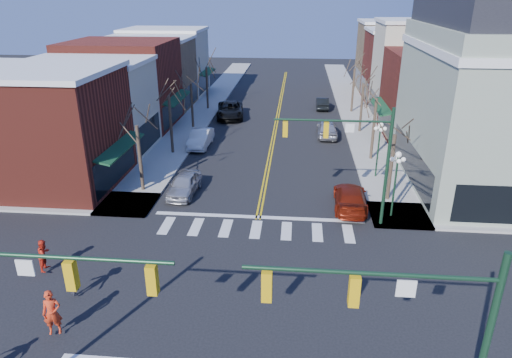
% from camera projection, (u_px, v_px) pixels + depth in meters
% --- Properties ---
extents(ground, '(160.00, 160.00, 0.00)m').
position_uv_depth(ground, '(244.00, 294.00, 21.20)').
color(ground, black).
rests_on(ground, ground).
extents(sidewalk_left, '(3.50, 70.00, 0.15)m').
position_uv_depth(sidewalk_left, '(172.00, 149.00, 40.32)').
color(sidewalk_left, '#9E9B93').
rests_on(sidewalk_left, ground).
extents(sidewalk_right, '(3.50, 70.00, 0.15)m').
position_uv_depth(sidewalk_right, '(373.00, 155.00, 38.82)').
color(sidewalk_right, '#9E9B93').
rests_on(sidewalk_right, ground).
extents(bldg_left_brick_a, '(10.00, 8.50, 8.00)m').
position_uv_depth(bldg_left_brick_a, '(42.00, 131.00, 31.80)').
color(bldg_left_brick_a, maroon).
rests_on(bldg_left_brick_a, ground).
extents(bldg_left_stucco_a, '(10.00, 7.00, 7.50)m').
position_uv_depth(bldg_left_stucco_a, '(90.00, 108.00, 39.02)').
color(bldg_left_stucco_a, beige).
rests_on(bldg_left_stucco_a, ground).
extents(bldg_left_brick_b, '(10.00, 9.00, 8.50)m').
position_uv_depth(bldg_left_brick_b, '(123.00, 84.00, 46.19)').
color(bldg_left_brick_b, maroon).
rests_on(bldg_left_brick_b, ground).
extents(bldg_left_tan, '(10.00, 7.50, 7.80)m').
position_uv_depth(bldg_left_tan, '(149.00, 74.00, 53.91)').
color(bldg_left_tan, '#8F724E').
rests_on(bldg_left_tan, ground).
extents(bldg_left_stucco_b, '(10.00, 8.00, 8.20)m').
position_uv_depth(bldg_left_stucco_b, '(166.00, 63.00, 60.97)').
color(bldg_left_stucco_b, beige).
rests_on(bldg_left_stucco_b, ground).
extents(bldg_right_brick_a, '(10.00, 8.50, 8.00)m').
position_uv_depth(bldg_right_brick_a, '(443.00, 97.00, 42.04)').
color(bldg_right_brick_a, maroon).
rests_on(bldg_right_brick_a, ground).
extents(bldg_right_stucco, '(10.00, 7.00, 10.00)m').
position_uv_depth(bldg_right_stucco, '(423.00, 72.00, 48.78)').
color(bldg_right_stucco, beige).
rests_on(bldg_right_stucco, ground).
extents(bldg_right_brick_b, '(10.00, 8.00, 8.50)m').
position_uv_depth(bldg_right_brick_b, '(408.00, 68.00, 55.97)').
color(bldg_right_brick_b, maroon).
rests_on(bldg_right_brick_b, ground).
extents(bldg_right_tan, '(10.00, 8.00, 9.00)m').
position_uv_depth(bldg_right_tan, '(395.00, 57.00, 63.23)').
color(bldg_right_tan, '#8F724E').
rests_on(bldg_right_tan, ground).
extents(victorian_corner, '(12.25, 14.25, 13.30)m').
position_uv_depth(victorian_corner, '(512.00, 94.00, 30.59)').
color(victorian_corner, gray).
rests_on(victorian_corner, ground).
extents(traffic_mast_near_left, '(6.60, 0.28, 7.20)m').
position_uv_depth(traffic_mast_near_left, '(20.00, 305.00, 13.06)').
color(traffic_mast_near_left, '#14331E').
rests_on(traffic_mast_near_left, ground).
extents(traffic_mast_near_right, '(6.60, 0.28, 7.20)m').
position_uv_depth(traffic_mast_near_right, '(416.00, 330.00, 12.12)').
color(traffic_mast_near_right, '#14331E').
rests_on(traffic_mast_near_right, ground).
extents(traffic_mast_far_right, '(6.60, 0.28, 7.20)m').
position_uv_depth(traffic_mast_far_right, '(356.00, 150.00, 25.73)').
color(traffic_mast_far_right, '#14331E').
rests_on(traffic_mast_far_right, ground).
extents(lamppost_corner, '(0.36, 0.36, 4.33)m').
position_uv_depth(lamppost_corner, '(396.00, 173.00, 27.19)').
color(lamppost_corner, '#14331E').
rests_on(lamppost_corner, ground).
extents(lamppost_midblock, '(0.36, 0.36, 4.33)m').
position_uv_depth(lamppost_midblock, '(379.00, 140.00, 33.17)').
color(lamppost_midblock, '#14331E').
rests_on(lamppost_midblock, ground).
extents(tree_left_a, '(0.24, 0.24, 4.76)m').
position_uv_depth(tree_left_a, '(140.00, 159.00, 31.13)').
color(tree_left_a, '#382B21').
rests_on(tree_left_a, ground).
extents(tree_left_b, '(0.24, 0.24, 5.04)m').
position_uv_depth(tree_left_b, '(171.00, 125.00, 38.43)').
color(tree_left_b, '#382B21').
rests_on(tree_left_b, ground).
extents(tree_left_c, '(0.24, 0.24, 4.55)m').
position_uv_depth(tree_left_c, '(192.00, 106.00, 45.88)').
color(tree_left_c, '#382B21').
rests_on(tree_left_c, ground).
extents(tree_left_d, '(0.24, 0.24, 4.90)m').
position_uv_depth(tree_left_d, '(207.00, 89.00, 53.17)').
color(tree_left_d, '#382B21').
rests_on(tree_left_d, ground).
extents(tree_right_a, '(0.24, 0.24, 4.62)m').
position_uv_depth(tree_right_a, '(391.00, 169.00, 29.72)').
color(tree_right_a, '#382B21').
rests_on(tree_right_a, ground).
extents(tree_right_b, '(0.24, 0.24, 5.18)m').
position_uv_depth(tree_right_b, '(373.00, 130.00, 36.97)').
color(tree_right_b, '#382B21').
rests_on(tree_right_b, ground).
extents(tree_right_c, '(0.24, 0.24, 4.83)m').
position_uv_depth(tree_right_c, '(361.00, 108.00, 44.40)').
color(tree_right_c, '#382B21').
rests_on(tree_right_c, ground).
extents(tree_right_d, '(0.24, 0.24, 4.97)m').
position_uv_depth(tree_right_d, '(353.00, 91.00, 51.73)').
color(tree_right_d, '#382B21').
rests_on(tree_right_d, ground).
extents(car_left_near, '(1.93, 4.31, 1.44)m').
position_uv_depth(car_left_near, '(184.00, 184.00, 31.34)').
color(car_left_near, '#B6B5BA').
rests_on(car_left_near, ground).
extents(car_left_mid, '(1.73, 4.68, 1.53)m').
position_uv_depth(car_left_mid, '(200.00, 138.00, 40.94)').
color(car_left_mid, white).
rests_on(car_left_mid, ground).
extents(car_left_far, '(3.56, 6.37, 1.68)m').
position_uv_depth(car_left_far, '(230.00, 110.00, 50.27)').
color(car_left_far, black).
rests_on(car_left_far, ground).
extents(car_right_near, '(2.23, 5.05, 1.44)m').
position_uv_depth(car_right_near, '(350.00, 198.00, 29.34)').
color(car_right_near, maroon).
rests_on(car_right_near, ground).
extents(car_right_mid, '(1.94, 4.70, 1.59)m').
position_uv_depth(car_right_mid, '(327.00, 129.00, 43.70)').
color(car_right_mid, '#B3B2B7').
rests_on(car_right_mid, ground).
extents(car_right_far, '(1.44, 4.10, 1.35)m').
position_uv_depth(car_right_far, '(322.00, 103.00, 54.09)').
color(car_right_far, black).
rests_on(car_right_far, ground).
extents(pedestrian_red_a, '(0.84, 0.68, 1.98)m').
position_uv_depth(pedestrian_red_a, '(52.00, 313.00, 18.22)').
color(pedestrian_red_a, red).
rests_on(pedestrian_red_a, sidewalk_left).
extents(pedestrian_red_b, '(0.68, 0.84, 1.65)m').
position_uv_depth(pedestrian_red_b, '(45.00, 255.00, 22.51)').
color(pedestrian_red_b, red).
rests_on(pedestrian_red_b, sidewalk_left).
extents(pedestrian_dark_b, '(1.15, 1.12, 1.58)m').
position_uv_depth(pedestrian_dark_b, '(73.00, 280.00, 20.63)').
color(pedestrian_dark_b, black).
rests_on(pedestrian_dark_b, sidewalk_left).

